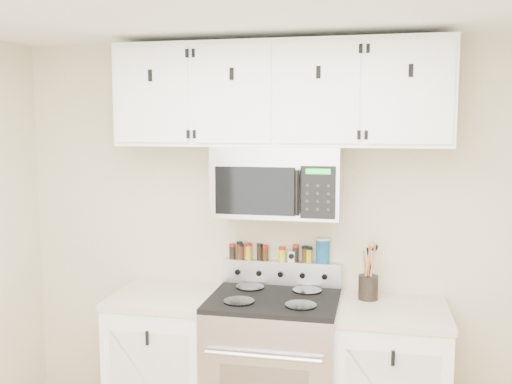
% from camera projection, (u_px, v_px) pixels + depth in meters
% --- Properties ---
extents(back_wall, '(3.50, 0.01, 2.50)m').
position_uv_depth(back_wall, '(283.00, 237.00, 3.68)').
color(back_wall, '#B8AD8A').
rests_on(back_wall, floor).
extents(range, '(0.76, 0.65, 1.10)m').
position_uv_depth(range, '(274.00, 370.00, 3.46)').
color(range, '#B7B7BA').
rests_on(range, floor).
extents(base_cabinet_left, '(0.64, 0.62, 0.92)m').
position_uv_depth(base_cabinet_left, '(168.00, 363.00, 3.63)').
color(base_cabinet_left, white).
rests_on(base_cabinet_left, floor).
extents(base_cabinet_right, '(0.64, 0.62, 0.92)m').
position_uv_depth(base_cabinet_right, '(390.00, 383.00, 3.34)').
color(base_cabinet_right, white).
rests_on(base_cabinet_right, floor).
extents(microwave, '(0.76, 0.44, 0.42)m').
position_uv_depth(microwave, '(278.00, 181.00, 3.45)').
color(microwave, '#9E9EA3').
rests_on(microwave, back_wall).
extents(upper_cabinets, '(2.00, 0.35, 0.62)m').
position_uv_depth(upper_cabinets, '(279.00, 95.00, 3.41)').
color(upper_cabinets, white).
rests_on(upper_cabinets, back_wall).
extents(utensil_crock, '(0.12, 0.12, 0.34)m').
position_uv_depth(utensil_crock, '(368.00, 285.00, 3.44)').
color(utensil_crock, black).
rests_on(utensil_crock, base_cabinet_right).
extents(kitchen_timer, '(0.07, 0.06, 0.07)m').
position_uv_depth(kitchen_timer, '(292.00, 256.00, 3.64)').
color(kitchen_timer, silver).
rests_on(kitchen_timer, range).
extents(salt_canister, '(0.09, 0.09, 0.16)m').
position_uv_depth(salt_canister, '(323.00, 250.00, 3.60)').
color(salt_canister, '#14518B').
rests_on(salt_canister, range).
extents(spice_jar_0, '(0.04, 0.04, 0.10)m').
position_uv_depth(spice_jar_0, '(232.00, 251.00, 3.72)').
color(spice_jar_0, black).
rests_on(spice_jar_0, range).
extents(spice_jar_1, '(0.04, 0.04, 0.11)m').
position_uv_depth(spice_jar_1, '(240.00, 250.00, 3.71)').
color(spice_jar_1, '#41240F').
rests_on(spice_jar_1, range).
extents(spice_jar_2, '(0.04, 0.04, 0.10)m').
position_uv_depth(spice_jar_2, '(241.00, 251.00, 3.71)').
color(spice_jar_2, '#421F0F').
rests_on(spice_jar_2, range).
extents(spice_jar_3, '(0.04, 0.04, 0.10)m').
position_uv_depth(spice_jar_3, '(248.00, 251.00, 3.70)').
color(spice_jar_3, gold).
rests_on(spice_jar_3, range).
extents(spice_jar_4, '(0.04, 0.04, 0.11)m').
position_uv_depth(spice_jar_4, '(260.00, 252.00, 3.69)').
color(spice_jar_4, black).
rests_on(spice_jar_4, range).
extents(spice_jar_5, '(0.04, 0.04, 0.10)m').
position_uv_depth(spice_jar_5, '(265.00, 253.00, 3.68)').
color(spice_jar_5, '#3B230E').
rests_on(spice_jar_5, range).
extents(spice_jar_6, '(0.04, 0.04, 0.09)m').
position_uv_depth(spice_jar_6, '(282.00, 254.00, 3.66)').
color(spice_jar_6, yellow).
rests_on(spice_jar_6, range).
extents(spice_jar_7, '(0.04, 0.04, 0.11)m').
position_uv_depth(spice_jar_7, '(296.00, 253.00, 3.64)').
color(spice_jar_7, black).
rests_on(spice_jar_7, range).
extents(spice_jar_8, '(0.04, 0.04, 0.10)m').
position_uv_depth(spice_jar_8, '(305.00, 254.00, 3.63)').
color(spice_jar_8, '#39280D').
rests_on(spice_jar_8, range).
extents(spice_jar_9, '(0.04, 0.04, 0.10)m').
position_uv_depth(spice_jar_9, '(309.00, 254.00, 3.62)').
color(spice_jar_9, gold).
rests_on(spice_jar_9, range).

